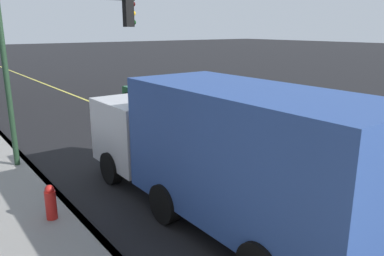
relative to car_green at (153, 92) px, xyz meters
name	(u,v)px	position (x,y,z in m)	size (l,w,h in m)	color
ground	(229,156)	(-9.15, 2.51, -0.70)	(200.00, 200.00, 0.00)	black
curb_edge	(60,198)	(-9.15, 8.23, -0.63)	(80.00, 0.16, 0.15)	slate
lane_stripe_center	(229,156)	(-9.15, 2.51, -0.69)	(80.00, 0.16, 0.01)	#D8CC4C
car_green	(153,92)	(0.00, 0.00, 0.00)	(4.09, 1.88, 1.36)	#1E6038
truck_blue	(219,149)	(-12.13, 5.58, 0.95)	(8.19, 2.51, 3.09)	silver
traffic_light_mast	(62,43)	(-6.15, 6.85, 3.06)	(0.28, 4.36, 5.44)	#1E3823
fire_hydrant	(51,205)	(-10.22, 8.75, -0.24)	(0.24, 0.24, 0.94)	red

